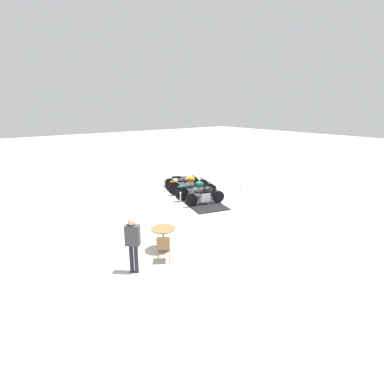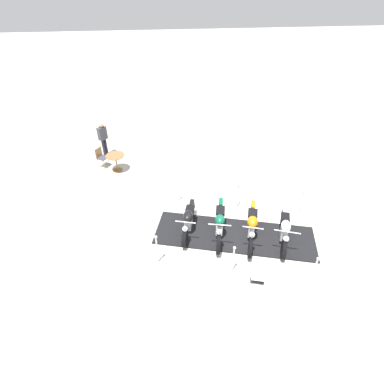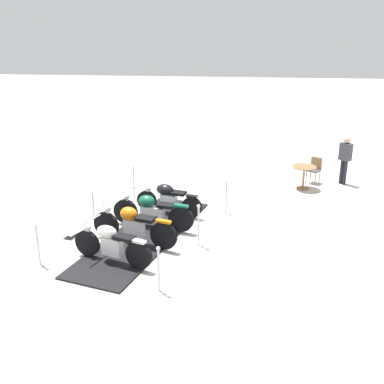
{
  "view_description": "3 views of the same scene",
  "coord_description": "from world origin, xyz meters",
  "px_view_note": "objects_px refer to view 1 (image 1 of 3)",
  "views": [
    {
      "loc": [
        -12.14,
        9.5,
        4.66
      ],
      "look_at": [
        -1.01,
        0.81,
        0.62
      ],
      "focal_mm": 28.41,
      "sensor_mm": 36.0,
      "label": 1
    },
    {
      "loc": [
        -2.24,
        -7.25,
        7.47
      ],
      "look_at": [
        -1.3,
        1.39,
        0.93
      ],
      "focal_mm": 28.72,
      "sensor_mm": 36.0,
      "label": 2
    },
    {
      "loc": [
        10.7,
        2.47,
        5.22
      ],
      "look_at": [
        -1.71,
        1.07,
        0.66
      ],
      "focal_mm": 42.77,
      "sensor_mm": 36.0,
      "label": 3
    }
  ],
  "objects_px": {
    "stanchion_right_mid": "(218,187)",
    "bystander_person": "(133,240)",
    "motorcycle_black": "(206,195)",
    "stanchion_left_mid": "(165,192)",
    "motorcycle_copper": "(189,184)",
    "info_placard": "(216,188)",
    "motorcycle_cream": "(182,180)",
    "motorcycle_forest": "(197,189)",
    "stanchion_left_front": "(181,207)",
    "stanchion_right_rear": "(201,178)",
    "cafe_table": "(163,234)",
    "cafe_chair_near_table": "(163,247)",
    "stanchion_left_rear": "(153,183)",
    "stanchion_right_front": "(240,199)"
  },
  "relations": [
    {
      "from": "motorcycle_copper",
      "to": "stanchion_left_rear",
      "type": "bearing_deg",
      "value": 133.25
    },
    {
      "from": "motorcycle_copper",
      "to": "bystander_person",
      "type": "height_order",
      "value": "bystander_person"
    },
    {
      "from": "motorcycle_black",
      "to": "bystander_person",
      "type": "distance_m",
      "value": 6.59
    },
    {
      "from": "motorcycle_forest",
      "to": "info_placard",
      "type": "height_order",
      "value": "motorcycle_forest"
    },
    {
      "from": "motorcycle_copper",
      "to": "info_placard",
      "type": "bearing_deg",
      "value": 8.81
    },
    {
      "from": "info_placard",
      "to": "motorcycle_copper",
      "type": "bearing_deg",
      "value": -82.74
    },
    {
      "from": "motorcycle_cream",
      "to": "stanchion_left_mid",
      "type": "height_order",
      "value": "stanchion_left_mid"
    },
    {
      "from": "info_placard",
      "to": "motorcycle_forest",
      "type": "bearing_deg",
      "value": -53.9
    },
    {
      "from": "stanchion_right_mid",
      "to": "cafe_table",
      "type": "xyz_separation_m",
      "value": [
        -3.89,
        6.04,
        0.21
      ]
    },
    {
      "from": "motorcycle_black",
      "to": "stanchion_left_mid",
      "type": "relative_size",
      "value": 1.78
    },
    {
      "from": "motorcycle_copper",
      "to": "motorcycle_cream",
      "type": "xyz_separation_m",
      "value": [
        1.01,
        -0.27,
        -0.04
      ]
    },
    {
      "from": "motorcycle_black",
      "to": "bystander_person",
      "type": "bearing_deg",
      "value": -133.64
    },
    {
      "from": "motorcycle_forest",
      "to": "info_placard",
      "type": "relative_size",
      "value": 5.22
    },
    {
      "from": "motorcycle_black",
      "to": "stanchion_left_front",
      "type": "distance_m",
      "value": 1.72
    },
    {
      "from": "motorcycle_forest",
      "to": "stanchion_left_rear",
      "type": "xyz_separation_m",
      "value": [
        3.11,
        0.77,
        -0.15
      ]
    },
    {
      "from": "motorcycle_forest",
      "to": "motorcycle_cream",
      "type": "bearing_deg",
      "value": 87.23
    },
    {
      "from": "stanchion_right_mid",
      "to": "bystander_person",
      "type": "distance_m",
      "value": 8.76
    },
    {
      "from": "motorcycle_cream",
      "to": "stanchion_right_front",
      "type": "distance_m",
      "value": 4.13
    },
    {
      "from": "cafe_table",
      "to": "stanchion_left_front",
      "type": "bearing_deg",
      "value": -45.05
    },
    {
      "from": "stanchion_right_front",
      "to": "info_placard",
      "type": "relative_size",
      "value": 2.6
    },
    {
      "from": "motorcycle_black",
      "to": "motorcycle_cream",
      "type": "bearing_deg",
      "value": 89.91
    },
    {
      "from": "stanchion_right_mid",
      "to": "stanchion_right_front",
      "type": "xyz_separation_m",
      "value": [
        -2.19,
        0.6,
        -0.03
      ]
    },
    {
      "from": "motorcycle_copper",
      "to": "motorcycle_cream",
      "type": "distance_m",
      "value": 1.05
    },
    {
      "from": "motorcycle_copper",
      "to": "stanchion_left_front",
      "type": "relative_size",
      "value": 2.22
    },
    {
      "from": "stanchion_right_front",
      "to": "cafe_table",
      "type": "distance_m",
      "value": 5.71
    },
    {
      "from": "motorcycle_forest",
      "to": "bystander_person",
      "type": "bearing_deg",
      "value": -130.68
    },
    {
      "from": "motorcycle_forest",
      "to": "stanchion_left_rear",
      "type": "relative_size",
      "value": 2.18
    },
    {
      "from": "motorcycle_copper",
      "to": "cafe_chair_near_table",
      "type": "relative_size",
      "value": 2.53
    },
    {
      "from": "stanchion_left_mid",
      "to": "stanchion_right_rear",
      "type": "xyz_separation_m",
      "value": [
        1.39,
        -3.54,
        -0.04
      ]
    },
    {
      "from": "stanchion_left_front",
      "to": "motorcycle_forest",
      "type": "bearing_deg",
      "value": -56.93
    },
    {
      "from": "stanchion_left_mid",
      "to": "info_placard",
      "type": "relative_size",
      "value": 2.55
    },
    {
      "from": "stanchion_left_mid",
      "to": "cafe_table",
      "type": "relative_size",
      "value": 1.38
    },
    {
      "from": "motorcycle_forest",
      "to": "stanchion_right_rear",
      "type": "relative_size",
      "value": 2.22
    },
    {
      "from": "motorcycle_forest",
      "to": "stanchion_left_front",
      "type": "height_order",
      "value": "motorcycle_forest"
    },
    {
      "from": "stanchion_left_front",
      "to": "motorcycle_black",
      "type": "bearing_deg",
      "value": -81.14
    },
    {
      "from": "stanchion_right_front",
      "to": "cafe_table",
      "type": "height_order",
      "value": "stanchion_right_front"
    },
    {
      "from": "stanchion_right_mid",
      "to": "cafe_table",
      "type": "height_order",
      "value": "stanchion_right_mid"
    },
    {
      "from": "stanchion_right_mid",
      "to": "bystander_person",
      "type": "xyz_separation_m",
      "value": [
        -4.54,
        7.47,
        0.62
      ]
    },
    {
      "from": "motorcycle_forest",
      "to": "stanchion_left_mid",
      "type": "bearing_deg",
      "value": 158.55
    },
    {
      "from": "motorcycle_copper",
      "to": "info_placard",
      "type": "relative_size",
      "value": 5.19
    },
    {
      "from": "motorcycle_black",
      "to": "stanchion_right_rear",
      "type": "height_order",
      "value": "stanchion_right_rear"
    },
    {
      "from": "motorcycle_forest",
      "to": "motorcycle_black",
      "type": "bearing_deg",
      "value": -92.77
    },
    {
      "from": "bystander_person",
      "to": "stanchion_right_rear",
      "type": "bearing_deg",
      "value": -5.89
    },
    {
      "from": "stanchion_right_rear",
      "to": "cafe_table",
      "type": "distance_m",
      "value": 9.01
    },
    {
      "from": "stanchion_right_rear",
      "to": "info_placard",
      "type": "height_order",
      "value": "stanchion_right_rear"
    },
    {
      "from": "stanchion_right_mid",
      "to": "cafe_chair_near_table",
      "type": "xyz_separation_m",
      "value": [
        -4.58,
        6.49,
        0.14
      ]
    },
    {
      "from": "stanchion_left_mid",
      "to": "cafe_chair_near_table",
      "type": "distance_m",
      "value": 6.45
    },
    {
      "from": "stanchion_right_rear",
      "to": "bystander_person",
      "type": "height_order",
      "value": "bystander_person"
    },
    {
      "from": "motorcycle_copper",
      "to": "stanchion_right_mid",
      "type": "xyz_separation_m",
      "value": [
        -0.9,
        -1.3,
        -0.17
      ]
    },
    {
      "from": "cafe_table",
      "to": "cafe_chair_near_table",
      "type": "relative_size",
      "value": 0.9
    }
  ]
}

